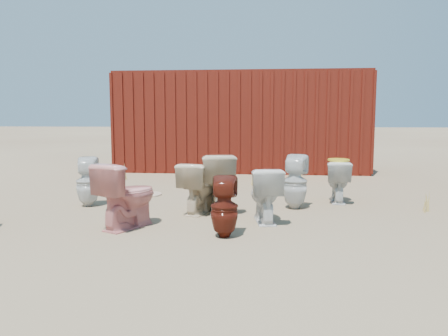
# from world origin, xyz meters

# --- Properties ---
(ground) EXTENTS (100.00, 100.00, 0.00)m
(ground) POSITION_xyz_m (0.00, 0.00, 0.00)
(ground) COLOR brown
(ground) RESTS_ON ground
(shipping_container) EXTENTS (6.00, 2.40, 2.40)m
(shipping_container) POSITION_xyz_m (0.00, 5.20, 1.20)
(shipping_container) COLOR #55190E
(shipping_container) RESTS_ON ground
(toilet_front_pink) EXTENTS (0.75, 0.90, 0.79)m
(toilet_front_pink) POSITION_xyz_m (-1.01, -1.00, 0.40)
(toilet_front_pink) COLOR #E28783
(toilet_front_pink) RESTS_ON ground
(toilet_front_c) EXTENTS (0.50, 0.74, 0.70)m
(toilet_front_c) POSITION_xyz_m (0.63, -0.54, 0.35)
(toilet_front_c) COLOR white
(toilet_front_c) RESTS_ON ground
(toilet_front_maroon) EXTENTS (0.32, 0.32, 0.68)m
(toilet_front_maroon) POSITION_xyz_m (0.20, -1.31, 0.34)
(toilet_front_maroon) COLOR #56190E
(toilet_front_maroon) RESTS_ON ground
(toilet_back_a) EXTENTS (0.41, 0.41, 0.74)m
(toilet_back_a) POSITION_xyz_m (-2.01, 0.17, 0.37)
(toilet_back_a) COLOR silver
(toilet_back_a) RESTS_ON ground
(toilet_back_beige_left) EXTENTS (0.62, 0.88, 0.82)m
(toilet_back_beige_left) POSITION_xyz_m (-0.04, 0.03, 0.41)
(toilet_back_beige_left) COLOR #C8B492
(toilet_back_beige_left) RESTS_ON ground
(toilet_back_beige_right) EXTENTS (0.56, 0.77, 0.71)m
(toilet_back_beige_right) POSITION_xyz_m (-0.28, -0.11, 0.35)
(toilet_back_beige_right) COLOR beige
(toilet_back_beige_right) RESTS_ON ground
(toilet_back_yellowlid) EXTENTS (0.41, 0.66, 0.65)m
(toilet_back_yellowlid) POSITION_xyz_m (1.77, 0.88, 0.33)
(toilet_back_yellowlid) COLOR silver
(toilet_back_yellowlid) RESTS_ON ground
(toilet_back_e) EXTENTS (0.43, 0.44, 0.79)m
(toilet_back_e) POSITION_xyz_m (1.07, 0.31, 0.39)
(toilet_back_e) COLOR silver
(toilet_back_e) RESTS_ON ground
(yellow_lid) EXTENTS (0.33, 0.41, 0.02)m
(yellow_lid) POSITION_xyz_m (1.77, 0.88, 0.66)
(yellow_lid) COLOR gold
(yellow_lid) RESTS_ON toilet_back_yellowlid
(loose_tank) EXTENTS (0.52, 0.24, 0.35)m
(loose_tank) POSITION_xyz_m (-0.37, 1.73, 0.17)
(loose_tank) COLOR white
(loose_tank) RESTS_ON ground
(loose_lid_near) EXTENTS (0.46, 0.56, 0.02)m
(loose_lid_near) POSITION_xyz_m (-1.33, 1.18, 0.01)
(loose_lid_near) COLOR #C9AE91
(loose_lid_near) RESTS_ON ground
(loose_lid_far) EXTENTS (0.58, 0.59, 0.02)m
(loose_lid_far) POSITION_xyz_m (-2.73, 3.17, 0.01)
(loose_lid_far) COLOR beige
(loose_lid_far) RESTS_ON ground
(weed_clump_a) EXTENTS (0.36, 0.36, 0.32)m
(weed_clump_a) POSITION_xyz_m (-2.52, 2.95, 0.16)
(weed_clump_a) COLOR #B09346
(weed_clump_a) RESTS_ON ground
(weed_clump_b) EXTENTS (0.32, 0.32, 0.25)m
(weed_clump_b) POSITION_xyz_m (0.52, 2.50, 0.13)
(weed_clump_b) COLOR #B09346
(weed_clump_b) RESTS_ON ground
(weed_clump_c) EXTENTS (0.36, 0.36, 0.35)m
(weed_clump_c) POSITION_xyz_m (2.17, 2.81, 0.18)
(weed_clump_c) COLOR #B09346
(weed_clump_c) RESTS_ON ground
(weed_clump_d) EXTENTS (0.30, 0.30, 0.25)m
(weed_clump_d) POSITION_xyz_m (-0.77, 3.50, 0.13)
(weed_clump_d) COLOR #B09346
(weed_clump_d) RESTS_ON ground
(weed_clump_e) EXTENTS (0.34, 0.34, 0.32)m
(weed_clump_e) POSITION_xyz_m (1.30, 3.50, 0.16)
(weed_clump_e) COLOR #B09346
(weed_clump_e) RESTS_ON ground
(weed_clump_f) EXTENTS (0.28, 0.28, 0.26)m
(weed_clump_f) POSITION_xyz_m (2.90, 0.26, 0.13)
(weed_clump_f) COLOR #B09346
(weed_clump_f) RESTS_ON ground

